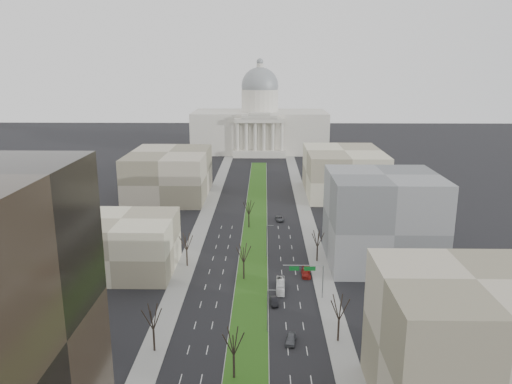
# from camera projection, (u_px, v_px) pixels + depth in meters

# --- Properties ---
(ground) EXTENTS (600.00, 600.00, 0.00)m
(ground) POSITION_uv_depth(u_px,v_px,m) (255.00, 228.00, 161.60)
(ground) COLOR black
(ground) RESTS_ON ground
(median) EXTENTS (8.00, 222.03, 0.20)m
(median) POSITION_uv_depth(u_px,v_px,m) (255.00, 229.00, 160.60)
(median) COLOR #999993
(median) RESTS_ON ground
(sidewalk_left) EXTENTS (5.00, 330.00, 0.15)m
(sidewalk_left) POSITION_uv_depth(u_px,v_px,m) (190.00, 256.00, 137.67)
(sidewalk_left) COLOR gray
(sidewalk_left) RESTS_ON ground
(sidewalk_right) EXTENTS (5.00, 330.00, 0.15)m
(sidewalk_right) POSITION_uv_depth(u_px,v_px,m) (317.00, 257.00, 137.07)
(sidewalk_right) COLOR gray
(sidewalk_right) RESTS_ON ground
(capitol) EXTENTS (80.00, 46.00, 55.00)m
(capitol) POSITION_uv_depth(u_px,v_px,m) (260.00, 124.00, 302.45)
(capitol) COLOR beige
(capitol) RESTS_ON ground
(building_beige_left) EXTENTS (26.00, 22.00, 14.00)m
(building_beige_left) POSITION_uv_depth(u_px,v_px,m) (123.00, 245.00, 126.53)
(building_beige_left) COLOR #9D957A
(building_beige_left) RESTS_ON ground
(building_tan_right) EXTENTS (26.00, 24.00, 22.00)m
(building_tan_right) POSITION_uv_depth(u_px,v_px,m) (468.00, 348.00, 73.08)
(building_tan_right) COLOR gray
(building_tan_right) RESTS_ON ground
(building_grey_right) EXTENTS (28.00, 26.00, 24.00)m
(building_grey_right) POSITION_uv_depth(u_px,v_px,m) (382.00, 219.00, 130.93)
(building_grey_right) COLOR slate
(building_grey_right) RESTS_ON ground
(building_far_left) EXTENTS (30.00, 40.00, 18.00)m
(building_far_left) POSITION_uv_depth(u_px,v_px,m) (169.00, 174.00, 198.71)
(building_far_left) COLOR gray
(building_far_left) RESTS_ON ground
(building_far_right) EXTENTS (30.00, 40.00, 18.00)m
(building_far_right) POSITION_uv_depth(u_px,v_px,m) (343.00, 172.00, 202.37)
(building_far_right) COLOR #9D957A
(building_far_right) RESTS_ON ground
(tree_left_mid) EXTENTS (5.40, 5.40, 9.72)m
(tree_left_mid) POSITION_uv_depth(u_px,v_px,m) (153.00, 317.00, 90.42)
(tree_left_mid) COLOR black
(tree_left_mid) RESTS_ON ground
(tree_left_far) EXTENTS (5.28, 5.28, 9.50)m
(tree_left_far) POSITION_uv_depth(u_px,v_px,m) (186.00, 242.00, 129.20)
(tree_left_far) COLOR black
(tree_left_far) RESTS_ON ground
(tree_right_mid) EXTENTS (5.52, 5.52, 9.94)m
(tree_right_mid) POSITION_uv_depth(u_px,v_px,m) (339.00, 307.00, 93.67)
(tree_right_mid) COLOR black
(tree_right_mid) RESTS_ON ground
(tree_right_far) EXTENTS (5.04, 5.04, 9.07)m
(tree_right_far) POSITION_uv_depth(u_px,v_px,m) (318.00, 238.00, 132.57)
(tree_right_far) COLOR black
(tree_right_far) RESTS_ON ground
(tree_median_a) EXTENTS (5.40, 5.40, 9.72)m
(tree_median_a) POSITION_uv_depth(u_px,v_px,m) (234.00, 341.00, 82.41)
(tree_median_a) COLOR black
(tree_median_a) RESTS_ON ground
(tree_median_b) EXTENTS (5.40, 5.40, 9.72)m
(tree_median_b) POSITION_uv_depth(u_px,v_px,m) (244.00, 253.00, 121.16)
(tree_median_b) COLOR black
(tree_median_b) RESTS_ON ground
(tree_median_c) EXTENTS (5.40, 5.40, 9.72)m
(tree_median_c) POSITION_uv_depth(u_px,v_px,m) (249.00, 207.00, 159.90)
(tree_median_c) COLOR black
(tree_median_c) RESTS_ON ground
(streetlamp_median_b) EXTENTS (1.90, 0.20, 9.16)m
(streetlamp_median_b) POSITION_uv_depth(u_px,v_px,m) (268.00, 310.00, 97.39)
(streetlamp_median_b) COLOR gray
(streetlamp_median_b) RESTS_ON ground
(streetlamp_median_c) EXTENTS (1.90, 0.20, 9.16)m
(streetlamp_median_c) POSITION_uv_depth(u_px,v_px,m) (267.00, 240.00, 136.13)
(streetlamp_median_c) COLOR gray
(streetlamp_median_c) RESTS_ON ground
(mast_arm_signs) EXTENTS (9.12, 0.24, 8.09)m
(mast_arm_signs) POSITION_uv_depth(u_px,v_px,m) (311.00, 273.00, 111.46)
(mast_arm_signs) COLOR gray
(mast_arm_signs) RESTS_ON ground
(car_grey_near) EXTENTS (2.49, 4.75, 1.54)m
(car_grey_near) POSITION_uv_depth(u_px,v_px,m) (291.00, 339.00, 94.72)
(car_grey_near) COLOR #55585E
(car_grey_near) RESTS_ON ground
(car_black) EXTENTS (1.88, 4.56, 1.47)m
(car_black) POSITION_uv_depth(u_px,v_px,m) (274.00, 301.00, 109.99)
(car_black) COLOR black
(car_black) RESTS_ON ground
(car_red) EXTENTS (2.35, 5.60, 1.62)m
(car_red) POSITION_uv_depth(u_px,v_px,m) (306.00, 273.00, 124.73)
(car_red) COLOR maroon
(car_red) RESTS_ON ground
(car_grey_far) EXTENTS (2.81, 5.36, 1.44)m
(car_grey_far) POSITION_uv_depth(u_px,v_px,m) (280.00, 219.00, 168.91)
(car_grey_far) COLOR #424348
(car_grey_far) RESTS_ON ground
(box_van) EXTENTS (2.16, 8.12, 2.25)m
(box_van) POSITION_uv_depth(u_px,v_px,m) (280.00, 286.00, 116.63)
(box_van) COLOR white
(box_van) RESTS_ON ground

